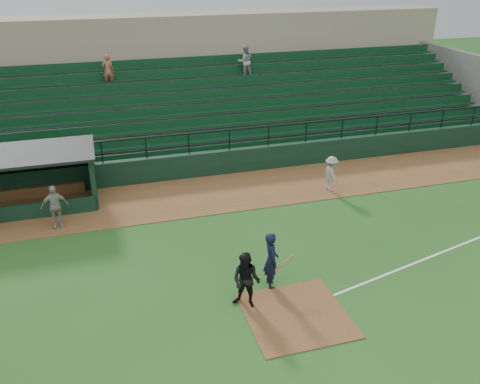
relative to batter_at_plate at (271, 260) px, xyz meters
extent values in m
plane|color=#23551B|center=(0.24, -0.66, -0.98)|extent=(90.00, 90.00, 0.00)
cube|color=brown|center=(0.24, 7.34, -0.96)|extent=(40.00, 4.00, 0.03)
cube|color=brown|center=(0.24, -1.66, -0.96)|extent=(3.00, 3.00, 0.03)
cube|color=white|center=(8.24, 0.54, -0.97)|extent=(17.49, 4.44, 0.01)
cube|color=black|center=(0.24, 9.54, -0.38)|extent=(36.00, 0.35, 1.20)
cylinder|color=black|center=(0.24, 9.54, 1.22)|extent=(36.00, 0.06, 0.06)
cube|color=slate|center=(0.24, 14.44, 0.82)|extent=(36.00, 9.00, 3.60)
cube|color=#0F3A1D|center=(0.24, 13.94, 1.27)|extent=(34.56, 8.00, 4.05)
cube|color=slate|center=(18.24, 14.49, 1.12)|extent=(0.35, 9.50, 4.20)
cube|color=gray|center=(0.24, 20.94, 2.22)|extent=(38.00, 3.00, 6.40)
cube|color=slate|center=(0.24, 18.94, 2.72)|extent=(36.00, 2.00, 0.20)
imported|color=#A3A3A3|center=(4.06, 16.24, 3.11)|extent=(0.91, 0.71, 1.87)
imported|color=#A7593D|center=(-3.87, 16.24, 3.04)|extent=(0.63, 0.42, 1.74)
cube|color=black|center=(-5.26, 8.44, 0.17)|extent=(0.20, 2.60, 2.30)
imported|color=black|center=(0.00, 0.00, 0.00)|extent=(0.53, 0.75, 1.95)
cylinder|color=olive|center=(0.40, -0.20, -0.03)|extent=(0.79, 0.34, 0.35)
imported|color=black|center=(-1.07, -0.79, -0.05)|extent=(1.14, 1.10, 1.85)
imported|color=#A19C97|center=(5.09, 6.21, -0.14)|extent=(0.64, 1.07, 1.62)
imported|color=#9F9A95|center=(-6.79, 6.10, -0.06)|extent=(1.08, 0.54, 1.77)
camera|label=1|loc=(-4.84, -12.92, 8.87)|focal=38.03mm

